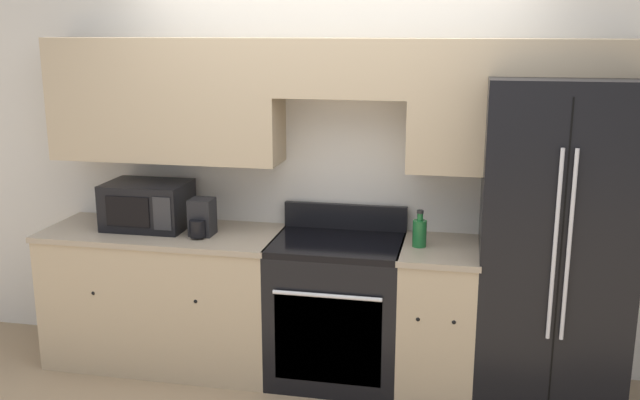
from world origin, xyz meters
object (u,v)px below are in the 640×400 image
(bottle, at_px, (420,232))
(refrigerator, at_px, (553,243))
(microwave, at_px, (148,205))
(oven_range, at_px, (337,309))

(bottle, bearing_deg, refrigerator, 3.40)
(microwave, height_order, bottle, microwave)
(microwave, xyz_separation_m, bottle, (1.74, -0.06, -0.06))
(microwave, bearing_deg, bottle, -2.02)
(refrigerator, bearing_deg, oven_range, -178.42)
(microwave, bearing_deg, refrigerator, -0.38)
(oven_range, height_order, refrigerator, refrigerator)
(oven_range, bearing_deg, bottle, -1.23)
(oven_range, xyz_separation_m, bottle, (0.49, -0.01, 0.53))
(refrigerator, bearing_deg, microwave, 179.62)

